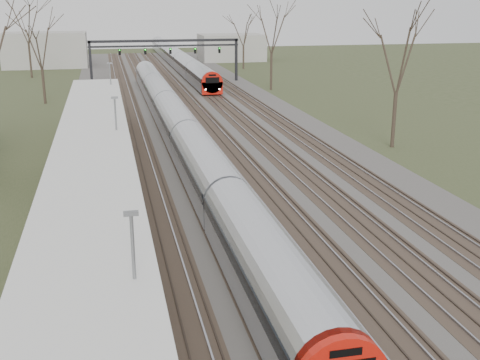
% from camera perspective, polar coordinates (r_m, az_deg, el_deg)
% --- Properties ---
extents(track_bed, '(24.00, 160.00, 0.22)m').
position_cam_1_polar(track_bed, '(57.94, -4.00, 5.40)').
color(track_bed, '#474442').
rests_on(track_bed, ground).
extents(platform, '(3.50, 69.00, 1.00)m').
position_cam_1_polar(platform, '(40.22, -13.38, 0.53)').
color(platform, '#9E9B93').
rests_on(platform, ground).
extents(canopy, '(4.10, 50.00, 3.11)m').
position_cam_1_polar(canopy, '(35.01, -13.79, 3.91)').
color(canopy, slate).
rests_on(canopy, platform).
extents(signal_gantry, '(21.00, 0.59, 6.08)m').
position_cam_1_polar(signal_gantry, '(86.84, -7.12, 12.32)').
color(signal_gantry, black).
rests_on(signal_gantry, ground).
extents(tree_east_far, '(5.00, 5.00, 10.30)m').
position_cam_1_polar(tree_east_far, '(48.71, 14.82, 11.34)').
color(tree_east_far, '#2D231C').
rests_on(tree_east_far, ground).
extents(train_near, '(2.62, 75.21, 3.05)m').
position_cam_1_polar(train_near, '(51.38, -6.05, 5.50)').
color(train_near, '#B5B8C0').
rests_on(train_near, ground).
extents(train_far, '(2.62, 75.21, 3.05)m').
position_cam_1_polar(train_far, '(110.72, -6.07, 11.50)').
color(train_far, '#B5B8C0').
rests_on(train_far, ground).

